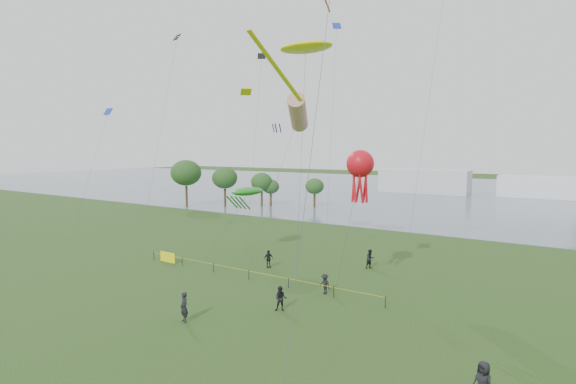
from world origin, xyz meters
The scene contains 17 objects.
ground_plane centered at (0.00, 0.00, 0.00)m, with size 400.00×400.00×0.00m, color #1B3611.
lake centered at (0.00, 100.00, 0.02)m, with size 400.00×120.00×0.08m, color slate.
pavilion_left centered at (-12.00, 95.00, 3.00)m, with size 22.00×8.00×6.00m, color silver.
pavilion_right centered at (14.00, 98.00, 2.50)m, with size 18.00×7.00×5.00m, color white.
trees centered at (-37.37, 46.89, 5.60)m, with size 25.80×17.74×9.11m.
fence centered at (-11.60, 12.41, 0.55)m, with size 24.07×0.07×1.05m.
spectator_a centered at (0.65, 8.04, 0.86)m, with size 0.84×0.65×1.73m, color black.
spectator_b centered at (1.63, 12.68, 0.79)m, with size 1.02×0.58×1.57m, color black.
spectator_c centered at (-6.17, 16.31, 0.83)m, with size 0.98×0.41×1.67m, color black.
spectator_d centered at (13.82, 3.96, 0.95)m, with size 0.93×0.60×1.90m, color black.
spectator_f centered at (-3.59, 3.22, 0.97)m, with size 0.71×0.46×1.93m, color black.
spectator_g centered at (2.04, 21.09, 0.90)m, with size 0.88×0.69×1.81m, color black.
kite_stingray centered at (-1.79, 15.41, 19.29)m, with size 4.72×9.95×19.76m.
kite_windsock centered at (-6.71, 22.50, 14.84)m, with size 4.27×9.42×16.78m.
kite_creature centered at (-10.79, 19.15, 6.69)m, with size 3.10×7.00×7.14m.
kite_octopus centered at (3.80, 14.03, 9.88)m, with size 2.67×2.05×11.00m.
small_kites centered at (-5.63, 19.08, 21.11)m, with size 44.99×15.03×9.93m.
Camera 1 is at (15.82, -15.00, 10.96)m, focal length 26.00 mm.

